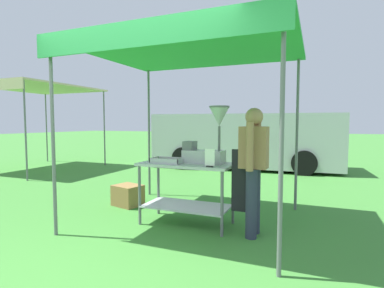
{
  "coord_description": "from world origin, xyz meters",
  "views": [
    {
      "loc": [
        1.88,
        -2.52,
        1.43
      ],
      "look_at": [
        0.22,
        1.52,
        1.12
      ],
      "focal_mm": 28.26,
      "sensor_mm": 36.0,
      "label": 1
    }
  ],
  "objects_px": {
    "donut_tray": "(167,161)",
    "menu_sign": "(210,159)",
    "stall_canopy": "(189,53)",
    "neighbour_tent": "(35,89)",
    "vendor": "(253,165)",
    "donut_cart": "(187,180)",
    "supply_crate": "(128,195)",
    "donut_fryer": "(208,141)",
    "van_silver": "(245,140)"
  },
  "relations": [
    {
      "from": "neighbour_tent",
      "to": "menu_sign",
      "type": "bearing_deg",
      "value": -25.04
    },
    {
      "from": "donut_cart",
      "to": "vendor",
      "type": "relative_size",
      "value": 0.81
    },
    {
      "from": "donut_cart",
      "to": "donut_tray",
      "type": "relative_size",
      "value": 2.95
    },
    {
      "from": "vendor",
      "to": "neighbour_tent",
      "type": "height_order",
      "value": "neighbour_tent"
    },
    {
      "from": "stall_canopy",
      "to": "supply_crate",
      "type": "relative_size",
      "value": 5.5
    },
    {
      "from": "donut_tray",
      "to": "menu_sign",
      "type": "relative_size",
      "value": 1.92
    },
    {
      "from": "menu_sign",
      "to": "van_silver",
      "type": "relative_size",
      "value": 0.04
    },
    {
      "from": "neighbour_tent",
      "to": "van_silver",
      "type": "bearing_deg",
      "value": 25.56
    },
    {
      "from": "stall_canopy",
      "to": "menu_sign",
      "type": "relative_size",
      "value": 12.86
    },
    {
      "from": "donut_fryer",
      "to": "menu_sign",
      "type": "height_order",
      "value": "donut_fryer"
    },
    {
      "from": "stall_canopy",
      "to": "donut_fryer",
      "type": "distance_m",
      "value": 1.26
    },
    {
      "from": "donut_tray",
      "to": "supply_crate",
      "type": "distance_m",
      "value": 1.42
    },
    {
      "from": "donut_fryer",
      "to": "neighbour_tent",
      "type": "height_order",
      "value": "neighbour_tent"
    },
    {
      "from": "donut_cart",
      "to": "donut_fryer",
      "type": "bearing_deg",
      "value": 15.48
    },
    {
      "from": "donut_fryer",
      "to": "van_silver",
      "type": "xyz_separation_m",
      "value": [
        -0.7,
        5.56,
        -0.29
      ]
    },
    {
      "from": "menu_sign",
      "to": "vendor",
      "type": "height_order",
      "value": "vendor"
    },
    {
      "from": "donut_tray",
      "to": "donut_fryer",
      "type": "distance_m",
      "value": 0.64
    },
    {
      "from": "donut_tray",
      "to": "neighbour_tent",
      "type": "height_order",
      "value": "neighbour_tent"
    },
    {
      "from": "stall_canopy",
      "to": "menu_sign",
      "type": "distance_m",
      "value": 1.53
    },
    {
      "from": "donut_tray",
      "to": "van_silver",
      "type": "bearing_deg",
      "value": 91.65
    },
    {
      "from": "donut_fryer",
      "to": "van_silver",
      "type": "distance_m",
      "value": 5.61
    },
    {
      "from": "donut_tray",
      "to": "vendor",
      "type": "bearing_deg",
      "value": 1.14
    },
    {
      "from": "vendor",
      "to": "donut_cart",
      "type": "bearing_deg",
      "value": 174.92
    },
    {
      "from": "donut_cart",
      "to": "neighbour_tent",
      "type": "distance_m",
      "value": 7.07
    },
    {
      "from": "donut_cart",
      "to": "donut_tray",
      "type": "xyz_separation_m",
      "value": [
        -0.24,
        -0.11,
        0.26
      ]
    },
    {
      "from": "stall_canopy",
      "to": "vendor",
      "type": "relative_size",
      "value": 1.83
    },
    {
      "from": "donut_cart",
      "to": "donut_tray",
      "type": "distance_m",
      "value": 0.37
    },
    {
      "from": "vendor",
      "to": "van_silver",
      "type": "distance_m",
      "value": 5.88
    },
    {
      "from": "stall_canopy",
      "to": "neighbour_tent",
      "type": "relative_size",
      "value": 0.93
    },
    {
      "from": "donut_tray",
      "to": "menu_sign",
      "type": "distance_m",
      "value": 0.68
    },
    {
      "from": "stall_canopy",
      "to": "neighbour_tent",
      "type": "bearing_deg",
      "value": 156.02
    },
    {
      "from": "donut_tray",
      "to": "van_silver",
      "type": "xyz_separation_m",
      "value": [
        -0.17,
        5.75,
        -0.01
      ]
    },
    {
      "from": "van_silver",
      "to": "donut_cart",
      "type": "bearing_deg",
      "value": -85.85
    },
    {
      "from": "neighbour_tent",
      "to": "vendor",
      "type": "bearing_deg",
      "value": -22.38
    },
    {
      "from": "donut_cart",
      "to": "menu_sign",
      "type": "distance_m",
      "value": 0.59
    },
    {
      "from": "menu_sign",
      "to": "supply_crate",
      "type": "distance_m",
      "value": 2.05
    },
    {
      "from": "menu_sign",
      "to": "van_silver",
      "type": "height_order",
      "value": "van_silver"
    },
    {
      "from": "van_silver",
      "to": "donut_tray",
      "type": "bearing_deg",
      "value": -88.35
    },
    {
      "from": "donut_fryer",
      "to": "menu_sign",
      "type": "distance_m",
      "value": 0.4
    },
    {
      "from": "supply_crate",
      "to": "donut_cart",
      "type": "bearing_deg",
      "value": -20.38
    },
    {
      "from": "donut_tray",
      "to": "supply_crate",
      "type": "relative_size",
      "value": 0.82
    },
    {
      "from": "donut_cart",
      "to": "menu_sign",
      "type": "height_order",
      "value": "menu_sign"
    },
    {
      "from": "vendor",
      "to": "van_silver",
      "type": "xyz_separation_m",
      "value": [
        -1.35,
        5.72,
        -0.02
      ]
    },
    {
      "from": "menu_sign",
      "to": "van_silver",
      "type": "distance_m",
      "value": 5.94
    },
    {
      "from": "van_silver",
      "to": "neighbour_tent",
      "type": "relative_size",
      "value": 1.81
    },
    {
      "from": "vendor",
      "to": "supply_crate",
      "type": "height_order",
      "value": "vendor"
    },
    {
      "from": "donut_fryer",
      "to": "neighbour_tent",
      "type": "bearing_deg",
      "value": 156.86
    },
    {
      "from": "stall_canopy",
      "to": "donut_fryer",
      "type": "xyz_separation_m",
      "value": [
        0.29,
        -0.02,
        -1.22
      ]
    },
    {
      "from": "vendor",
      "to": "neighbour_tent",
      "type": "distance_m",
      "value": 7.89
    },
    {
      "from": "van_silver",
      "to": "neighbour_tent",
      "type": "xyz_separation_m",
      "value": [
        -5.8,
        -2.78,
        1.56
      ]
    }
  ]
}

